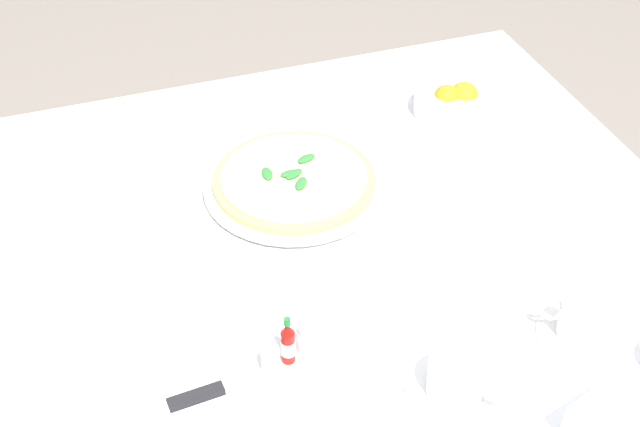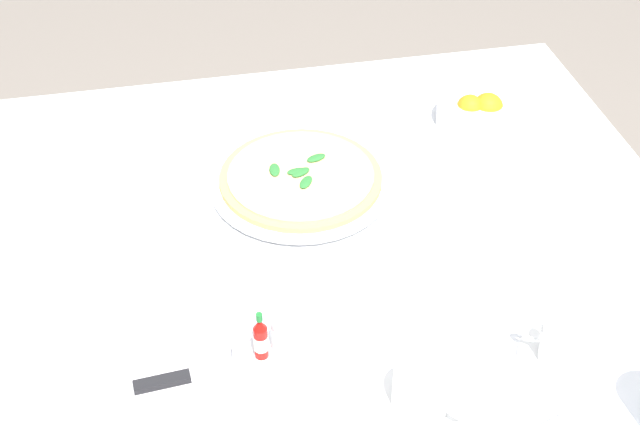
{
  "view_description": "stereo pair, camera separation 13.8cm",
  "coord_description": "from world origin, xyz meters",
  "px_view_note": "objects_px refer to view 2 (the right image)",
  "views": [
    {
      "loc": [
        0.36,
        0.9,
        1.65
      ],
      "look_at": [
        0.01,
        -0.1,
        0.76
      ],
      "focal_mm": 47.59,
      "sensor_mm": 36.0,
      "label": 1
    },
    {
      "loc": [
        0.22,
        0.94,
        1.65
      ],
      "look_at": [
        0.01,
        -0.1,
        0.76
      ],
      "focal_mm": 47.59,
      "sensor_mm": 36.0,
      "label": 2
    }
  ],
  "objects_px": {
    "coffee_cup_far_left": "(71,192)",
    "pizza_plate": "(301,183)",
    "pizza": "(301,177)",
    "dinner_knife": "(124,391)",
    "hot_sauce_bottle": "(261,339)",
    "pepper_shaker": "(280,335)",
    "coffee_cup_near_left": "(568,348)",
    "coffee_cup_right_edge": "(422,392)",
    "citrus_bowl": "(477,112)",
    "salt_shaker": "(242,352)",
    "napkin_folded": "(127,397)"
  },
  "relations": [
    {
      "from": "coffee_cup_right_edge",
      "to": "pepper_shaker",
      "type": "xyz_separation_m",
      "value": [
        0.16,
        -0.14,
        -0.0
      ]
    },
    {
      "from": "coffee_cup_far_left",
      "to": "pepper_shaker",
      "type": "xyz_separation_m",
      "value": [
        -0.29,
        0.38,
        -0.0
      ]
    },
    {
      "from": "coffee_cup_near_left",
      "to": "coffee_cup_far_left",
      "type": "height_order",
      "value": "coffee_cup_far_left"
    },
    {
      "from": "napkin_folded",
      "to": "dinner_knife",
      "type": "bearing_deg",
      "value": -3.42
    },
    {
      "from": "pizza",
      "to": "citrus_bowl",
      "type": "xyz_separation_m",
      "value": [
        -0.36,
        -0.13,
        0.0
      ]
    },
    {
      "from": "pizza_plate",
      "to": "coffee_cup_near_left",
      "type": "xyz_separation_m",
      "value": [
        -0.29,
        0.45,
        0.02
      ]
    },
    {
      "from": "pizza_plate",
      "to": "pizza",
      "type": "xyz_separation_m",
      "value": [
        0.0,
        -0.0,
        0.01
      ]
    },
    {
      "from": "coffee_cup_near_left",
      "to": "dinner_knife",
      "type": "bearing_deg",
      "value": -4.89
    },
    {
      "from": "coffee_cup_right_edge",
      "to": "dinner_knife",
      "type": "bearing_deg",
      "value": -12.46
    },
    {
      "from": "pizza_plate",
      "to": "hot_sauce_bottle",
      "type": "distance_m",
      "value": 0.38
    },
    {
      "from": "pizza_plate",
      "to": "pepper_shaker",
      "type": "relative_size",
      "value": 5.54
    },
    {
      "from": "coffee_cup_right_edge",
      "to": "citrus_bowl",
      "type": "relative_size",
      "value": 0.87
    },
    {
      "from": "pepper_shaker",
      "to": "hot_sauce_bottle",
      "type": "bearing_deg",
      "value": 19.65
    },
    {
      "from": "coffee_cup_right_edge",
      "to": "citrus_bowl",
      "type": "distance_m",
      "value": 0.68
    },
    {
      "from": "coffee_cup_right_edge",
      "to": "citrus_bowl",
      "type": "xyz_separation_m",
      "value": [
        -0.29,
        -0.61,
        -0.0
      ]
    },
    {
      "from": "coffee_cup_right_edge",
      "to": "coffee_cup_near_left",
      "type": "height_order",
      "value": "same"
    },
    {
      "from": "pizza_plate",
      "to": "coffee_cup_far_left",
      "type": "relative_size",
      "value": 2.36
    },
    {
      "from": "hot_sauce_bottle",
      "to": "citrus_bowl",
      "type": "bearing_deg",
      "value": -135.01
    },
    {
      "from": "coffee_cup_right_edge",
      "to": "coffee_cup_far_left",
      "type": "height_order",
      "value": "coffee_cup_far_left"
    },
    {
      "from": "hot_sauce_bottle",
      "to": "pepper_shaker",
      "type": "height_order",
      "value": "hot_sauce_bottle"
    },
    {
      "from": "coffee_cup_near_left",
      "to": "napkin_folded",
      "type": "height_order",
      "value": "coffee_cup_near_left"
    },
    {
      "from": "napkin_folded",
      "to": "pizza_plate",
      "type": "bearing_deg",
      "value": -135.28
    },
    {
      "from": "salt_shaker",
      "to": "dinner_knife",
      "type": "bearing_deg",
      "value": 12.0
    },
    {
      "from": "coffee_cup_near_left",
      "to": "pepper_shaker",
      "type": "distance_m",
      "value": 0.39
    },
    {
      "from": "coffee_cup_right_edge",
      "to": "hot_sauce_bottle",
      "type": "bearing_deg",
      "value": -33.68
    },
    {
      "from": "pizza_plate",
      "to": "napkin_folded",
      "type": "height_order",
      "value": "napkin_folded"
    },
    {
      "from": "salt_shaker",
      "to": "coffee_cup_right_edge",
      "type": "bearing_deg",
      "value": 151.81
    },
    {
      "from": "coffee_cup_near_left",
      "to": "pizza",
      "type": "bearing_deg",
      "value": -57.65
    },
    {
      "from": "napkin_folded",
      "to": "salt_shaker",
      "type": "bearing_deg",
      "value": -175.73
    },
    {
      "from": "coffee_cup_far_left",
      "to": "coffee_cup_near_left",
      "type": "bearing_deg",
      "value": 144.35
    },
    {
      "from": "dinner_knife",
      "to": "pepper_shaker",
      "type": "bearing_deg",
      "value": -170.4
    },
    {
      "from": "salt_shaker",
      "to": "coffee_cup_near_left",
      "type": "bearing_deg",
      "value": 168.98
    },
    {
      "from": "coffee_cup_far_left",
      "to": "citrus_bowl",
      "type": "distance_m",
      "value": 0.76
    },
    {
      "from": "coffee_cup_right_edge",
      "to": "pepper_shaker",
      "type": "distance_m",
      "value": 0.21
    },
    {
      "from": "dinner_knife",
      "to": "pizza_plate",
      "type": "bearing_deg",
      "value": -132.1
    },
    {
      "from": "napkin_folded",
      "to": "citrus_bowl",
      "type": "height_order",
      "value": "citrus_bowl"
    },
    {
      "from": "hot_sauce_bottle",
      "to": "pepper_shaker",
      "type": "distance_m",
      "value": 0.03
    },
    {
      "from": "salt_shaker",
      "to": "pepper_shaker",
      "type": "relative_size",
      "value": 1.0
    },
    {
      "from": "pizza",
      "to": "coffee_cup_far_left",
      "type": "distance_m",
      "value": 0.39
    },
    {
      "from": "coffee_cup_near_left",
      "to": "dinner_knife",
      "type": "xyz_separation_m",
      "value": [
        0.6,
        -0.05,
        -0.0
      ]
    },
    {
      "from": "pizza_plate",
      "to": "napkin_folded",
      "type": "distance_m",
      "value": 0.5
    },
    {
      "from": "pizza",
      "to": "pepper_shaker",
      "type": "xyz_separation_m",
      "value": [
        0.09,
        0.35,
        0.0
      ]
    },
    {
      "from": "napkin_folded",
      "to": "pizza",
      "type": "bearing_deg",
      "value": -135.27
    },
    {
      "from": "pepper_shaker",
      "to": "coffee_cup_far_left",
      "type": "bearing_deg",
      "value": -52.32
    },
    {
      "from": "coffee_cup_far_left",
      "to": "napkin_folded",
      "type": "bearing_deg",
      "value": 100.25
    },
    {
      "from": "pizza_plate",
      "to": "napkin_folded",
      "type": "relative_size",
      "value": 1.32
    },
    {
      "from": "coffee_cup_far_left",
      "to": "pizza_plate",
      "type": "bearing_deg",
      "value": 175.68
    },
    {
      "from": "citrus_bowl",
      "to": "salt_shaker",
      "type": "height_order",
      "value": "citrus_bowl"
    },
    {
      "from": "pizza",
      "to": "dinner_knife",
      "type": "distance_m",
      "value": 0.51
    },
    {
      "from": "coffee_cup_right_edge",
      "to": "napkin_folded",
      "type": "xyz_separation_m",
      "value": [
        0.38,
        -0.08,
        -0.02
      ]
    }
  ]
}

